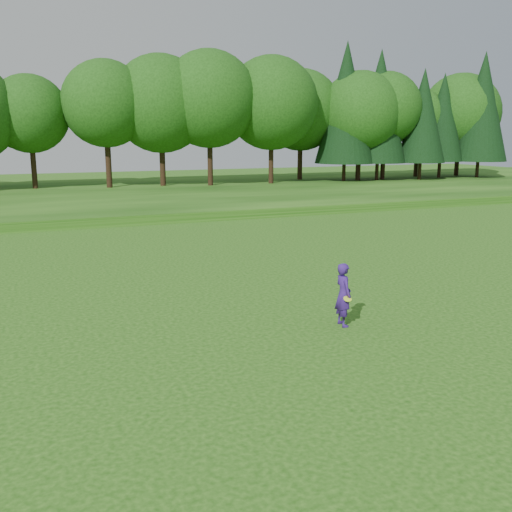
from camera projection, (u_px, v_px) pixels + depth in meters
name	position (u px, v px, depth m)	size (l,w,h in m)	color
ground	(204.00, 329.00, 15.86)	(140.00, 140.00, 0.00)	#18460D
berm	(80.00, 197.00, 46.54)	(130.00, 30.00, 0.60)	#18460D
walking_path	(104.00, 225.00, 33.94)	(130.00, 1.60, 0.04)	gray
treeline	(69.00, 101.00, 48.52)	(104.00, 7.00, 15.00)	#173E0E
woman	(343.00, 295.00, 15.96)	(0.47, 0.75, 1.81)	#381A77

